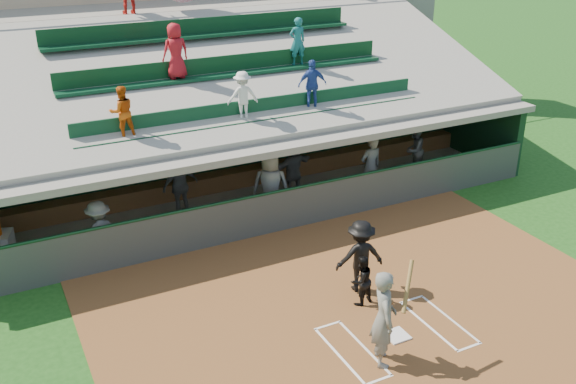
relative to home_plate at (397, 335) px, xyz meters
name	(u,v)px	position (x,y,z in m)	size (l,w,h in m)	color
ground	(397,337)	(0.00, 0.00, -0.04)	(100.00, 100.00, 0.00)	#1A4C15
dirt_slab	(382,323)	(0.00, 0.50, -0.03)	(11.00, 9.00, 0.02)	brown
home_plate	(397,335)	(0.00, 0.00, 0.00)	(0.43, 0.43, 0.03)	white
batters_box_chalk	(397,336)	(0.00, 0.00, -0.01)	(2.65, 1.85, 0.01)	white
dugout_floor	(255,204)	(0.00, 6.75, -0.02)	(16.00, 3.50, 0.04)	gray
concourse_slab	(175,72)	(0.00, 13.50, 2.26)	(20.00, 3.00, 4.60)	gray
grandstand	(204,94)	(0.00, 10.51, 2.23)	(20.40, 10.40, 7.80)	#474C47
batter_at_plate	(384,318)	(-0.69, -0.47, 0.93)	(0.96, 0.82, 1.95)	#5B5E59
catcher	(361,280)	(-0.02, 1.28, 0.54)	(0.54, 0.42, 1.11)	black
home_umpire	(360,256)	(0.26, 1.77, 0.80)	(1.05, 0.60, 1.63)	black
dugout_bench	(238,178)	(0.08, 8.14, 0.25)	(16.49, 0.49, 0.49)	#976537
dugout_player_a	(100,233)	(-4.47, 5.34, 0.79)	(1.01, 0.58, 1.56)	#535651
dugout_player_b	(180,185)	(-2.04, 6.93, 0.87)	(1.02, 0.42, 1.74)	#5D605B
dugout_player_c	(271,186)	(-0.05, 5.58, 0.98)	(0.96, 0.62, 1.95)	#5F625C
dugout_player_d	(293,167)	(1.26, 6.87, 0.84)	(1.54, 0.49, 1.66)	#5D5F5A
dugout_player_e	(370,167)	(3.08, 5.67, 0.92)	(0.67, 0.44, 1.83)	#5B5E59
dugout_player_f	(414,150)	(5.24, 6.53, 0.79)	(0.76, 0.59, 1.57)	#575A55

